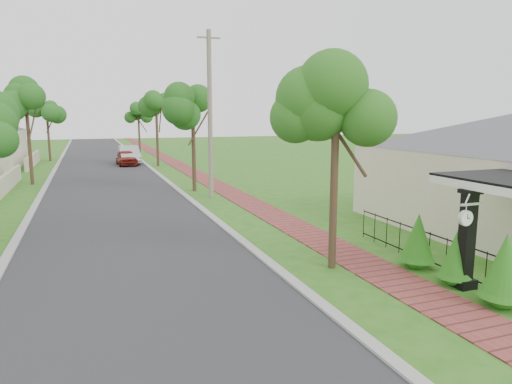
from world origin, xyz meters
TOP-DOWN VIEW (x-y plane):
  - ground at (0.00, 0.00)m, footprint 160.00×160.00m
  - road at (-3.00, 20.00)m, footprint 7.00×120.00m
  - kerb_right at (0.65, 20.00)m, footprint 0.30×120.00m
  - kerb_left at (-6.65, 20.00)m, footprint 0.30×120.00m
  - sidewalk at (3.25, 20.00)m, footprint 1.50×120.00m
  - porch_post at (4.55, -1.00)m, footprint 0.48×0.48m
  - picket_fence at (4.90, -0.00)m, footprint 0.03×8.02m
  - street_trees at (-2.87, 26.84)m, footprint 10.70×37.65m
  - hedge_row at (4.45, -0.90)m, footprint 0.92×3.77m
  - parked_car_red at (-1.00, 31.46)m, footprint 1.72×3.91m
  - parked_car_white at (-0.64, 32.73)m, footprint 1.68×4.80m
  - near_tree at (2.20, 1.50)m, footprint 2.23×2.23m
  - utility_pole at (1.89, 13.74)m, footprint 1.20×0.24m
  - station_clock at (4.06, -1.40)m, footprint 0.64×0.13m

SIDE VIEW (x-z plane):
  - ground at x=0.00m, z-range 0.00..0.00m
  - road at x=-3.00m, z-range -0.01..0.01m
  - kerb_right at x=0.65m, z-range -0.05..0.05m
  - kerb_left at x=-6.65m, z-range -0.05..0.05m
  - sidewalk at x=3.25m, z-range -0.01..0.01m
  - picket_fence at x=4.90m, z-range 0.03..1.03m
  - parked_car_red at x=-1.00m, z-range 0.00..1.31m
  - hedge_row at x=4.45m, z-range -0.11..1.66m
  - parked_car_white at x=-0.64m, z-range 0.00..1.58m
  - porch_post at x=4.55m, z-range -0.14..2.38m
  - station_clock at x=4.06m, z-range 1.68..2.22m
  - utility_pole at x=1.89m, z-range 0.06..8.60m
  - street_trees at x=-2.87m, z-range 1.59..7.48m
  - near_tree at x=2.20m, z-range 1.70..7.41m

